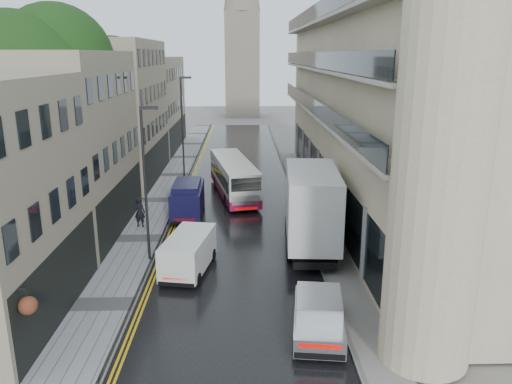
{
  "coord_description": "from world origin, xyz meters",
  "views": [
    {
      "loc": [
        0.42,
        -9.47,
        10.93
      ],
      "look_at": [
        1.18,
        18.0,
        3.31
      ],
      "focal_mm": 35.0,
      "sensor_mm": 36.0,
      "label": 1
    }
  ],
  "objects_px": {
    "navy_van": "(171,206)",
    "silver_hatchback": "(296,334)",
    "cream_bus": "(226,187)",
    "lamp_post_near": "(145,186)",
    "lamp_post_far": "(182,128)",
    "tree_far": "(92,112)",
    "white_lorry": "(290,219)",
    "tree_near": "(21,125)",
    "white_van": "(162,264)",
    "pedestrian": "(140,212)"
  },
  "relations": [
    {
      "from": "navy_van",
      "to": "silver_hatchback",
      "type": "bearing_deg",
      "value": -67.08
    },
    {
      "from": "silver_hatchback",
      "to": "navy_van",
      "type": "height_order",
      "value": "navy_van"
    },
    {
      "from": "cream_bus",
      "to": "silver_hatchback",
      "type": "xyz_separation_m",
      "value": [
        3.18,
        -19.09,
        -0.59
      ]
    },
    {
      "from": "navy_van",
      "to": "lamp_post_near",
      "type": "distance_m",
      "value": 6.77
    },
    {
      "from": "lamp_post_near",
      "to": "lamp_post_far",
      "type": "relative_size",
      "value": 0.93
    },
    {
      "from": "lamp_post_far",
      "to": "silver_hatchback",
      "type": "bearing_deg",
      "value": -83.05
    },
    {
      "from": "tree_far",
      "to": "lamp_post_near",
      "type": "height_order",
      "value": "tree_far"
    },
    {
      "from": "tree_far",
      "to": "white_lorry",
      "type": "xyz_separation_m",
      "value": [
        15.11,
        -17.3,
        -3.81
      ]
    },
    {
      "from": "tree_near",
      "to": "lamp_post_near",
      "type": "height_order",
      "value": "tree_near"
    },
    {
      "from": "tree_far",
      "to": "cream_bus",
      "type": "relative_size",
      "value": 1.2
    },
    {
      "from": "white_van",
      "to": "white_lorry",
      "type": "bearing_deg",
      "value": 31.84
    },
    {
      "from": "cream_bus",
      "to": "lamp_post_near",
      "type": "bearing_deg",
      "value": -121.62
    },
    {
      "from": "pedestrian",
      "to": "lamp_post_far",
      "type": "height_order",
      "value": "lamp_post_far"
    },
    {
      "from": "white_van",
      "to": "lamp_post_near",
      "type": "bearing_deg",
      "value": 122.7
    },
    {
      "from": "white_van",
      "to": "navy_van",
      "type": "xyz_separation_m",
      "value": [
        -0.76,
        8.9,
        0.28
      ]
    },
    {
      "from": "pedestrian",
      "to": "tree_far",
      "type": "bearing_deg",
      "value": -47.78
    },
    {
      "from": "lamp_post_near",
      "to": "pedestrian",
      "type": "bearing_deg",
      "value": 104.32
    },
    {
      "from": "white_van",
      "to": "cream_bus",
      "type": "bearing_deg",
      "value": 88.48
    },
    {
      "from": "white_lorry",
      "to": "white_van",
      "type": "distance_m",
      "value": 7.07
    },
    {
      "from": "silver_hatchback",
      "to": "navy_van",
      "type": "distance_m",
      "value": 16.48
    },
    {
      "from": "cream_bus",
      "to": "white_van",
      "type": "height_order",
      "value": "cream_bus"
    },
    {
      "from": "cream_bus",
      "to": "lamp_post_near",
      "type": "distance_m",
      "value": 11.18
    },
    {
      "from": "navy_van",
      "to": "tree_far",
      "type": "bearing_deg",
      "value": 124.92
    },
    {
      "from": "tree_near",
      "to": "tree_far",
      "type": "xyz_separation_m",
      "value": [
        0.3,
        13.0,
        -0.72
      ]
    },
    {
      "from": "lamp_post_near",
      "to": "lamp_post_far",
      "type": "xyz_separation_m",
      "value": [
        -0.2,
        18.85,
        0.32
      ]
    },
    {
      "from": "silver_hatchback",
      "to": "navy_van",
      "type": "bearing_deg",
      "value": 121.03
    },
    {
      "from": "tree_far",
      "to": "navy_van",
      "type": "distance_m",
      "value": 14.36
    },
    {
      "from": "silver_hatchback",
      "to": "tree_far",
      "type": "bearing_deg",
      "value": 126.43
    },
    {
      "from": "navy_van",
      "to": "pedestrian",
      "type": "relative_size",
      "value": 2.52
    },
    {
      "from": "white_van",
      "to": "lamp_post_near",
      "type": "height_order",
      "value": "lamp_post_near"
    },
    {
      "from": "tree_far",
      "to": "cream_bus",
      "type": "distance_m",
      "value": 14.15
    },
    {
      "from": "tree_near",
      "to": "lamp_post_far",
      "type": "xyz_separation_m",
      "value": [
        7.6,
        14.83,
        -2.37
      ]
    },
    {
      "from": "tree_far",
      "to": "white_van",
      "type": "xyz_separation_m",
      "value": [
        8.66,
        -19.84,
        -5.2
      ]
    },
    {
      "from": "lamp_post_near",
      "to": "white_lorry",
      "type": "bearing_deg",
      "value": -3.8
    },
    {
      "from": "lamp_post_far",
      "to": "lamp_post_near",
      "type": "bearing_deg",
      "value": -97.06
    },
    {
      "from": "tree_far",
      "to": "cream_bus",
      "type": "bearing_deg",
      "value": -31.3
    },
    {
      "from": "lamp_post_far",
      "to": "white_van",
      "type": "bearing_deg",
      "value": -94.07
    },
    {
      "from": "pedestrian",
      "to": "lamp_post_near",
      "type": "bearing_deg",
      "value": 121.16
    },
    {
      "from": "lamp_post_near",
      "to": "silver_hatchback",
      "type": "bearing_deg",
      "value": -53.57
    },
    {
      "from": "tree_near",
      "to": "lamp_post_near",
      "type": "relative_size",
      "value": 1.68
    },
    {
      "from": "navy_van",
      "to": "lamp_post_far",
      "type": "bearing_deg",
      "value": 91.76
    },
    {
      "from": "pedestrian",
      "to": "lamp_post_near",
      "type": "height_order",
      "value": "lamp_post_near"
    },
    {
      "from": "navy_van",
      "to": "tree_near",
      "type": "bearing_deg",
      "value": -166.8
    },
    {
      "from": "silver_hatchback",
      "to": "white_lorry",
      "type": "bearing_deg",
      "value": 93.55
    },
    {
      "from": "pedestrian",
      "to": "lamp_post_near",
      "type": "relative_size",
      "value": 0.24
    },
    {
      "from": "tree_near",
      "to": "tree_far",
      "type": "bearing_deg",
      "value": 88.68
    },
    {
      "from": "white_lorry",
      "to": "navy_van",
      "type": "xyz_separation_m",
      "value": [
        -7.21,
        6.36,
        -1.12
      ]
    },
    {
      "from": "tree_near",
      "to": "pedestrian",
      "type": "relative_size",
      "value": 6.95
    },
    {
      "from": "tree_near",
      "to": "lamp_post_far",
      "type": "bearing_deg",
      "value": 62.85
    },
    {
      "from": "white_lorry",
      "to": "white_van",
      "type": "xyz_separation_m",
      "value": [
        -6.45,
        -2.54,
        -1.4
      ]
    }
  ]
}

